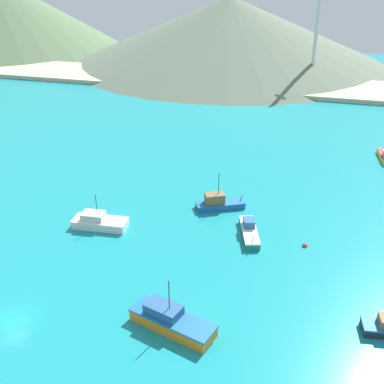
# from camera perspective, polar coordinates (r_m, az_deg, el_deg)

# --- Properties ---
(ground) EXTENTS (260.00, 280.00, 0.50)m
(ground) POSITION_cam_1_polar(r_m,az_deg,el_deg) (79.18, -8.39, -0.89)
(ground) COLOR teal
(fishing_boat_1) EXTENTS (7.87, 5.61, 5.95)m
(fishing_boat_1) POSITION_cam_1_polar(r_m,az_deg,el_deg) (75.01, 3.16, -1.29)
(fishing_boat_1) COLOR #1E5BA8
(fishing_boat_1) RESTS_ON ground
(fishing_boat_9) EXTENTS (8.14, 3.71, 5.14)m
(fishing_boat_9) POSITION_cam_1_polar(r_m,az_deg,el_deg) (71.22, -10.95, -3.45)
(fishing_boat_9) COLOR silver
(fishing_boat_9) RESTS_ON ground
(fishing_boat_10) EXTENTS (4.22, 8.09, 2.09)m
(fishing_boat_10) POSITION_cam_1_polar(r_m,az_deg,el_deg) (68.47, 6.79, -4.57)
(fishing_boat_10) COLOR #198466
(fishing_boat_10) RESTS_ON ground
(fishing_boat_11) EXTENTS (10.01, 5.72, 6.03)m
(fishing_boat_11) POSITION_cam_1_polar(r_m,az_deg,el_deg) (52.81, -2.49, -14.90)
(fishing_boat_11) COLOR orange
(fishing_boat_11) RESTS_ON ground
(buoy_0) EXTENTS (0.68, 0.68, 0.68)m
(buoy_0) POSITION_cam_1_polar(r_m,az_deg,el_deg) (67.57, 13.20, -6.20)
(buoy_0) COLOR red
(buoy_0) RESTS_ON ground
(beach_strip) EXTENTS (247.00, 22.80, 1.20)m
(beach_strip) POSITION_cam_1_polar(r_m,az_deg,el_deg) (149.08, 3.61, 12.87)
(beach_strip) COLOR #C6B793
(beach_strip) RESTS_ON ground
(hill_central) EXTENTS (109.75, 109.75, 22.28)m
(hill_central) POSITION_cam_1_polar(r_m,az_deg,el_deg) (178.40, 4.42, 18.57)
(hill_central) COLOR #60705B
(hill_central) RESTS_ON ground
(radio_tower) EXTENTS (3.00, 2.40, 30.02)m
(radio_tower) POSITION_cam_1_polar(r_m,az_deg,el_deg) (149.59, 14.51, 17.91)
(radio_tower) COLOR silver
(radio_tower) RESTS_ON ground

